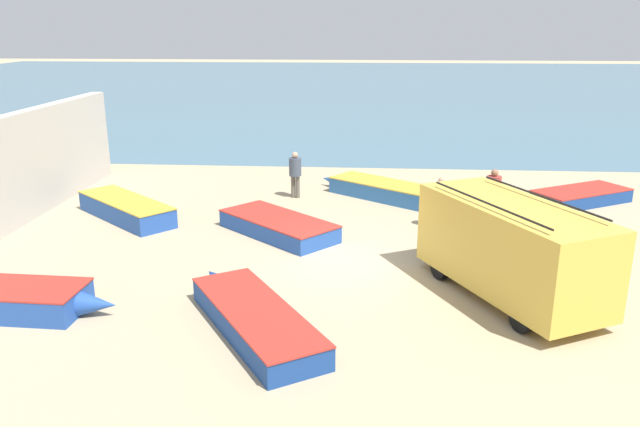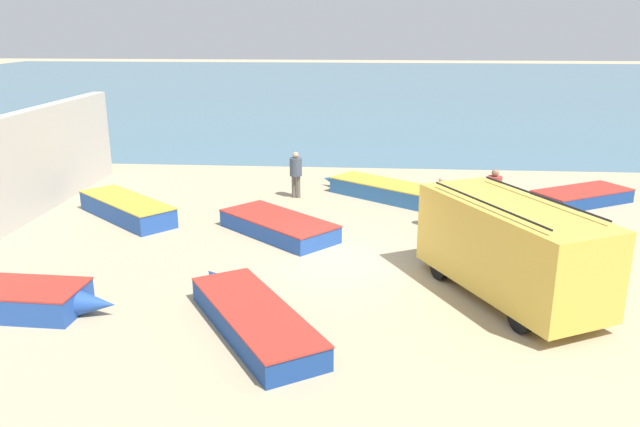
{
  "view_description": "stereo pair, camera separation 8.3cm",
  "coord_description": "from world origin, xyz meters",
  "px_view_note": "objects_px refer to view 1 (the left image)",
  "views": [
    {
      "loc": [
        0.4,
        -16.25,
        6.42
      ],
      "look_at": [
        -0.9,
        1.4,
        1.0
      ],
      "focal_mm": 35.0,
      "sensor_mm": 36.0,
      "label": 1
    },
    {
      "loc": [
        0.48,
        -16.25,
        6.42
      ],
      "look_at": [
        -0.9,
        1.4,
        1.0
      ],
      "focal_mm": 35.0,
      "sensor_mm": 36.0,
      "label": 2
    }
  ],
  "objects_px": {
    "fishing_rowboat_4": "(123,208)",
    "fisherman_0": "(467,212)",
    "fishing_rowboat_0": "(7,299)",
    "fisherman_1": "(493,191)",
    "fishing_rowboat_1": "(276,225)",
    "parked_van": "(510,246)",
    "fisherman_3": "(295,170)",
    "fishing_rowboat_2": "(583,196)",
    "fishing_rowboat_5": "(253,317)",
    "fishing_rowboat_3": "(381,189)",
    "fisherman_2": "(441,198)"
  },
  "relations": [
    {
      "from": "fishing_rowboat_4",
      "to": "fisherman_0",
      "type": "xyz_separation_m",
      "value": [
        11.39,
        -1.75,
        0.63
      ]
    },
    {
      "from": "fishing_rowboat_0",
      "to": "fisherman_1",
      "type": "relative_size",
      "value": 2.64
    },
    {
      "from": "fishing_rowboat_1",
      "to": "parked_van",
      "type": "bearing_deg",
      "value": -172.59
    },
    {
      "from": "fishing_rowboat_1",
      "to": "fisherman_3",
      "type": "distance_m",
      "value": 4.35
    },
    {
      "from": "fishing_rowboat_1",
      "to": "fisherman_1",
      "type": "relative_size",
      "value": 2.39
    },
    {
      "from": "parked_van",
      "to": "fisherman_3",
      "type": "height_order",
      "value": "parked_van"
    },
    {
      "from": "fisherman_3",
      "to": "fisherman_1",
      "type": "bearing_deg",
      "value": 80.71
    },
    {
      "from": "fishing_rowboat_2",
      "to": "fisherman_1",
      "type": "relative_size",
      "value": 2.38
    },
    {
      "from": "fishing_rowboat_5",
      "to": "fishing_rowboat_2",
      "type": "bearing_deg",
      "value": -76.44
    },
    {
      "from": "parked_van",
      "to": "fisherman_3",
      "type": "distance_m",
      "value": 10.58
    },
    {
      "from": "fishing_rowboat_3",
      "to": "fishing_rowboat_0",
      "type": "bearing_deg",
      "value": 86.71
    },
    {
      "from": "fishing_rowboat_1",
      "to": "fisherman_2",
      "type": "relative_size",
      "value": 2.55
    },
    {
      "from": "fishing_rowboat_5",
      "to": "fisherman_0",
      "type": "height_order",
      "value": "fisherman_0"
    },
    {
      "from": "fishing_rowboat_2",
      "to": "fisherman_2",
      "type": "height_order",
      "value": "fisherman_2"
    },
    {
      "from": "parked_van",
      "to": "fishing_rowboat_2",
      "type": "xyz_separation_m",
      "value": [
        4.65,
        8.73,
        -1.04
      ]
    },
    {
      "from": "fisherman_1",
      "to": "fisherman_2",
      "type": "relative_size",
      "value": 1.06
    },
    {
      "from": "fisherman_0",
      "to": "fisherman_1",
      "type": "xyz_separation_m",
      "value": [
        1.17,
        2.14,
        0.11
      ]
    },
    {
      "from": "parked_van",
      "to": "fishing_rowboat_0",
      "type": "bearing_deg",
      "value": 71.47
    },
    {
      "from": "fishing_rowboat_5",
      "to": "fisherman_1",
      "type": "relative_size",
      "value": 2.82
    },
    {
      "from": "fishing_rowboat_0",
      "to": "fishing_rowboat_2",
      "type": "height_order",
      "value": "fishing_rowboat_0"
    },
    {
      "from": "fishing_rowboat_3",
      "to": "fishing_rowboat_5",
      "type": "distance_m",
      "value": 11.44
    },
    {
      "from": "fishing_rowboat_1",
      "to": "fishing_rowboat_5",
      "type": "distance_m",
      "value": 6.48
    },
    {
      "from": "fisherman_3",
      "to": "fishing_rowboat_0",
      "type": "bearing_deg",
      "value": -17.28
    },
    {
      "from": "fishing_rowboat_1",
      "to": "fisherman_3",
      "type": "height_order",
      "value": "fisherman_3"
    },
    {
      "from": "fishing_rowboat_0",
      "to": "fishing_rowboat_5",
      "type": "bearing_deg",
      "value": -1.79
    },
    {
      "from": "fishing_rowboat_3",
      "to": "fisherman_2",
      "type": "xyz_separation_m",
      "value": [
        1.84,
        -3.66,
        0.72
      ]
    },
    {
      "from": "fishing_rowboat_2",
      "to": "fishing_rowboat_5",
      "type": "relative_size",
      "value": 0.85
    },
    {
      "from": "fishing_rowboat_2",
      "to": "fishing_rowboat_3",
      "type": "relative_size",
      "value": 0.9
    },
    {
      "from": "fishing_rowboat_3",
      "to": "fisherman_0",
      "type": "bearing_deg",
      "value": 152.79
    },
    {
      "from": "fishing_rowboat_0",
      "to": "fishing_rowboat_3",
      "type": "relative_size",
      "value": 0.99
    },
    {
      "from": "fishing_rowboat_2",
      "to": "fishing_rowboat_4",
      "type": "bearing_deg",
      "value": 160.71
    },
    {
      "from": "fishing_rowboat_3",
      "to": "fisherman_1",
      "type": "height_order",
      "value": "fisherman_1"
    },
    {
      "from": "fishing_rowboat_3",
      "to": "fisherman_1",
      "type": "xyz_separation_m",
      "value": [
        3.65,
        -2.86,
        0.78
      ]
    },
    {
      "from": "fisherman_0",
      "to": "fishing_rowboat_1",
      "type": "bearing_deg",
      "value": -45.86
    },
    {
      "from": "fishing_rowboat_2",
      "to": "fishing_rowboat_4",
      "type": "xyz_separation_m",
      "value": [
        -16.43,
        -3.06,
        0.09
      ]
    },
    {
      "from": "fishing_rowboat_1",
      "to": "fishing_rowboat_3",
      "type": "bearing_deg",
      "value": -84.79
    },
    {
      "from": "fishing_rowboat_1",
      "to": "fishing_rowboat_5",
      "type": "height_order",
      "value": "fishing_rowboat_1"
    },
    {
      "from": "fishing_rowboat_1",
      "to": "fisherman_2",
      "type": "xyz_separation_m",
      "value": [
        5.26,
        0.92,
        0.75
      ]
    },
    {
      "from": "parked_van",
      "to": "fisherman_2",
      "type": "relative_size",
      "value": 3.23
    },
    {
      "from": "fishing_rowboat_3",
      "to": "fishing_rowboat_5",
      "type": "relative_size",
      "value": 0.94
    },
    {
      "from": "fishing_rowboat_4",
      "to": "fisherman_2",
      "type": "xyz_separation_m",
      "value": [
        10.74,
        -0.42,
        0.68
      ]
    },
    {
      "from": "fishing_rowboat_4",
      "to": "fishing_rowboat_5",
      "type": "distance_m",
      "value": 9.78
    },
    {
      "from": "parked_van",
      "to": "fisherman_1",
      "type": "height_order",
      "value": "parked_van"
    },
    {
      "from": "parked_van",
      "to": "fisherman_1",
      "type": "bearing_deg",
      "value": -34.16
    },
    {
      "from": "fisherman_2",
      "to": "fisherman_3",
      "type": "xyz_separation_m",
      "value": [
        -5.1,
        3.36,
        0.04
      ]
    },
    {
      "from": "fisherman_0",
      "to": "fishing_rowboat_4",
      "type": "bearing_deg",
      "value": -50.54
    },
    {
      "from": "fishing_rowboat_0",
      "to": "fisherman_0",
      "type": "xyz_separation_m",
      "value": [
        11.31,
        5.64,
        0.65
      ]
    },
    {
      "from": "fishing_rowboat_4",
      "to": "fisherman_0",
      "type": "height_order",
      "value": "fisherman_0"
    },
    {
      "from": "fishing_rowboat_5",
      "to": "fisherman_1",
      "type": "bearing_deg",
      "value": -71.43
    },
    {
      "from": "fisherman_0",
      "to": "fisherman_3",
      "type": "distance_m",
      "value": 7.42
    }
  ]
}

